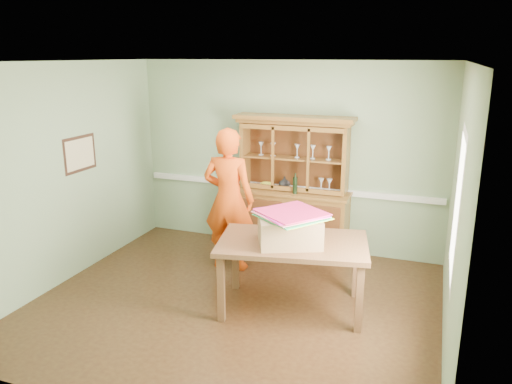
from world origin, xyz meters
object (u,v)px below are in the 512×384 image
at_px(dining_table, 293,249).
at_px(cardboard_box, 290,230).
at_px(china_hutch, 292,205).
at_px(person, 229,200).

bearing_deg(dining_table, cardboard_box, -110.75).
distance_m(china_hutch, dining_table, 1.70).
height_order(cardboard_box, person, person).
distance_m(china_hutch, cardboard_box, 1.80).
bearing_deg(cardboard_box, china_hutch, 105.30).
xyz_separation_m(china_hutch, person, (-0.62, -0.82, 0.25)).
xyz_separation_m(dining_table, cardboard_box, (-0.01, -0.09, 0.25)).
distance_m(dining_table, cardboard_box, 0.26).
xyz_separation_m(dining_table, person, (-1.11, 0.81, 0.23)).
relative_size(cardboard_box, person, 0.34).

